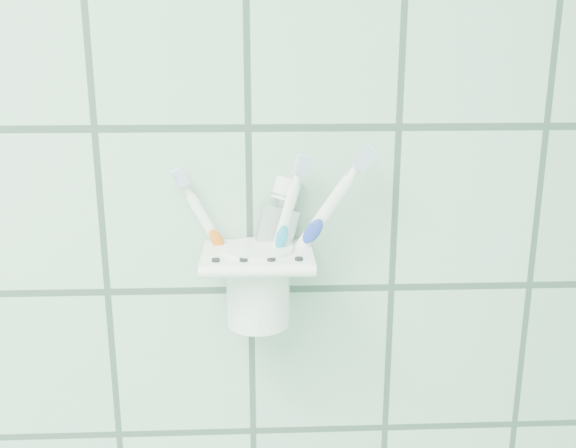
# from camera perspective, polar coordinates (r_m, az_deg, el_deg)

# --- Properties ---
(holder_bracket) EXTENTS (0.12, 0.10, 0.04)m
(holder_bracket) POSITION_cam_1_polar(r_m,az_deg,el_deg) (0.68, -2.72, -3.05)
(holder_bracket) COLOR white
(holder_bracket) RESTS_ON wall_back
(cup) EXTENTS (0.08, 0.08, 0.09)m
(cup) POSITION_cam_1_polar(r_m,az_deg,el_deg) (0.69, -2.68, -5.19)
(cup) COLOR white
(cup) RESTS_ON holder_bracket
(toothbrush_pink) EXTENTS (0.08, 0.03, 0.17)m
(toothbrush_pink) POSITION_cam_1_polar(r_m,az_deg,el_deg) (0.69, -2.91, -0.73)
(toothbrush_pink) COLOR white
(toothbrush_pink) RESTS_ON cup
(toothbrush_blue) EXTENTS (0.06, 0.03, 0.18)m
(toothbrush_blue) POSITION_cam_1_polar(r_m,az_deg,el_deg) (0.67, -2.85, -1.19)
(toothbrush_blue) COLOR white
(toothbrush_blue) RESTS_ON cup
(toothbrush_orange) EXTENTS (0.11, 0.03, 0.21)m
(toothbrush_orange) POSITION_cam_1_polar(r_m,az_deg,el_deg) (0.69, -2.88, 0.87)
(toothbrush_orange) COLOR white
(toothbrush_orange) RESTS_ON cup
(toothpaste_tube) EXTENTS (0.07, 0.04, 0.16)m
(toothpaste_tube) POSITION_cam_1_polar(r_m,az_deg,el_deg) (0.69, -2.92, -1.06)
(toothpaste_tube) COLOR silver
(toothpaste_tube) RESTS_ON cup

